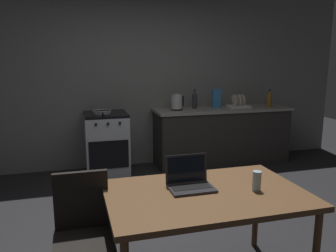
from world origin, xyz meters
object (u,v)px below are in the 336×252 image
(electric_kettle, at_px, (177,102))
(bottle, at_px, (269,99))
(laptop, at_px, (190,182))
(dining_table, at_px, (206,200))
(frying_pan, at_px, (102,112))
(cereal_box, at_px, (216,99))
(stove_oven, at_px, (107,143))
(chair, at_px, (83,228))
(bottle_b, at_px, (195,100))
(dish_rack, at_px, (238,104))
(drinking_glass, at_px, (257,181))

(electric_kettle, relative_size, bottle, 0.88)
(laptop, bearing_deg, bottle, 43.76)
(dining_table, bearing_deg, bottle, 51.19)
(frying_pan, bearing_deg, cereal_box, 1.56)
(dining_table, distance_m, bottle, 3.49)
(stove_oven, relative_size, bottle, 3.26)
(laptop, bearing_deg, dining_table, -56.14)
(bottle, bearing_deg, cereal_box, 175.51)
(electric_kettle, bearing_deg, dining_table, -102.94)
(electric_kettle, xyz_separation_m, frying_pan, (-1.11, -0.03, -0.09))
(chair, height_order, bottle_b, bottle_b)
(dish_rack, bearing_deg, bottle_b, 173.54)
(electric_kettle, height_order, cereal_box, cereal_box)
(stove_oven, bearing_deg, bottle, -1.05)
(bottle, bearing_deg, frying_pan, 179.52)
(dining_table, xyz_separation_m, bottle, (2.17, 2.70, 0.35))
(frying_pan, xyz_separation_m, drinking_glass, (0.84, -2.80, -0.11))
(stove_oven, relative_size, bottle_b, 3.08)
(cereal_box, distance_m, bottle_b, 0.34)
(chair, xyz_separation_m, bottle_b, (1.80, 2.68, 0.53))
(frying_pan, distance_m, drinking_glass, 2.92)
(stove_oven, bearing_deg, dish_rack, 0.07)
(dining_table, bearing_deg, electric_kettle, 77.06)
(dining_table, height_order, chair, chair)
(dining_table, xyz_separation_m, laptop, (-0.09, 0.10, 0.11))
(dining_table, distance_m, drinking_glass, 0.39)
(laptop, height_order, drinking_glass, laptop)
(bottle, bearing_deg, laptop, -131.00)
(drinking_glass, bearing_deg, chair, 169.48)
(laptop, bearing_deg, electric_kettle, 69.61)
(frying_pan, height_order, cereal_box, cereal_box)
(bottle, bearing_deg, dining_table, -128.81)
(drinking_glass, relative_size, dish_rack, 0.42)
(stove_oven, bearing_deg, drinking_glass, -74.47)
(dining_table, distance_m, laptop, 0.17)
(bottle_b, bearing_deg, stove_oven, -176.57)
(dining_table, xyz_separation_m, dish_rack, (1.65, 2.75, 0.27))
(cereal_box, xyz_separation_m, dish_rack, (0.37, -0.02, -0.10))
(electric_kettle, bearing_deg, chair, -119.67)
(bottle_b, bearing_deg, dining_table, -108.46)
(frying_pan, xyz_separation_m, dish_rack, (2.13, 0.03, 0.02))
(drinking_glass, bearing_deg, bottle, 56.76)
(bottle, bearing_deg, stove_oven, 178.95)
(cereal_box, bearing_deg, frying_pan, -178.44)
(laptop, bearing_deg, chair, 171.26)
(frying_pan, distance_m, dish_rack, 2.13)
(frying_pan, relative_size, drinking_glass, 3.08)
(electric_kettle, height_order, frying_pan, electric_kettle)
(electric_kettle, bearing_deg, bottle, -1.86)
(laptop, relative_size, electric_kettle, 1.33)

